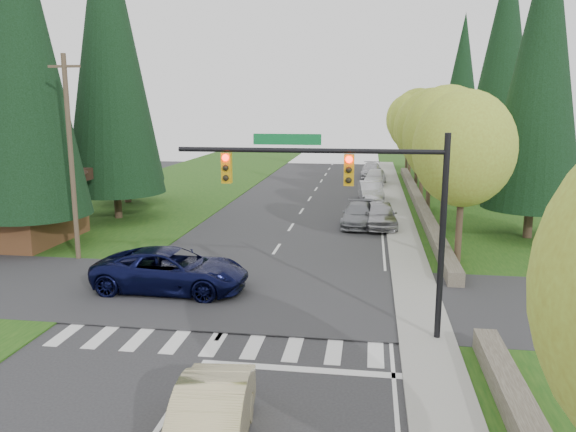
% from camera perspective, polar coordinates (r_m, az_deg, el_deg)
% --- Properties ---
extents(ground, '(120.00, 120.00, 0.00)m').
position_cam_1_polar(ground, '(16.15, -10.71, -17.21)').
color(ground, '#28282B').
rests_on(ground, ground).
extents(grass_east, '(14.00, 110.00, 0.06)m').
position_cam_1_polar(grass_east, '(35.18, 21.53, -2.03)').
color(grass_east, '#184512').
rests_on(grass_east, ground).
extents(grass_west, '(14.00, 110.00, 0.06)m').
position_cam_1_polar(grass_west, '(38.61, -19.40, -0.75)').
color(grass_west, '#184512').
rests_on(grass_west, ground).
extents(cross_street, '(120.00, 8.00, 0.10)m').
position_cam_1_polar(cross_street, '(23.21, -4.25, -8.00)').
color(cross_street, '#28282B').
rests_on(cross_street, ground).
extents(sidewalk_east, '(1.80, 80.00, 0.13)m').
position_cam_1_polar(sidewalk_east, '(36.23, 11.40, -1.03)').
color(sidewalk_east, gray).
rests_on(sidewalk_east, ground).
extents(curb_east, '(0.20, 80.00, 0.13)m').
position_cam_1_polar(curb_east, '(36.19, 10.05, -0.99)').
color(curb_east, gray).
rests_on(curb_east, ground).
extents(stone_wall_north, '(0.70, 40.00, 0.70)m').
position_cam_1_polar(stone_wall_north, '(44.14, 13.10, 1.47)').
color(stone_wall_north, '#4C4438').
rests_on(stone_wall_north, ground).
extents(traffic_signal, '(8.70, 0.37, 6.80)m').
position_cam_1_polar(traffic_signal, '(18.07, 6.71, 2.71)').
color(traffic_signal, black).
rests_on(traffic_signal, ground).
extents(brown_building, '(8.40, 8.40, 5.40)m').
position_cam_1_polar(brown_building, '(34.92, -26.43, 2.68)').
color(brown_building, '#4C2D19').
rests_on(brown_building, ground).
extents(utility_pole, '(1.60, 0.24, 10.00)m').
position_cam_1_polar(utility_pole, '(29.26, -21.18, 5.61)').
color(utility_pole, '#473828').
rests_on(utility_pole, ground).
extents(decid_tree_0, '(4.80, 4.80, 8.37)m').
position_cam_1_polar(decid_tree_0, '(27.78, 17.43, 6.53)').
color(decid_tree_0, '#38281C').
rests_on(decid_tree_0, ground).
extents(decid_tree_1, '(5.20, 5.20, 8.80)m').
position_cam_1_polar(decid_tree_1, '(34.70, 15.84, 7.80)').
color(decid_tree_1, '#38281C').
rests_on(decid_tree_1, ground).
extents(decid_tree_2, '(5.00, 5.00, 8.82)m').
position_cam_1_polar(decid_tree_2, '(41.62, 14.36, 8.57)').
color(decid_tree_2, '#38281C').
rests_on(decid_tree_2, ground).
extents(decid_tree_3, '(5.00, 5.00, 8.55)m').
position_cam_1_polar(decid_tree_3, '(48.60, 13.63, 8.63)').
color(decid_tree_3, '#38281C').
rests_on(decid_tree_3, ground).
extents(decid_tree_4, '(5.40, 5.40, 9.18)m').
position_cam_1_polar(decid_tree_4, '(55.57, 13.11, 9.36)').
color(decid_tree_4, '#38281C').
rests_on(decid_tree_4, ground).
extents(decid_tree_5, '(4.80, 4.80, 8.30)m').
position_cam_1_polar(decid_tree_5, '(62.55, 12.40, 9.09)').
color(decid_tree_5, '#38281C').
rests_on(decid_tree_5, ground).
extents(decid_tree_6, '(5.20, 5.20, 8.86)m').
position_cam_1_polar(decid_tree_6, '(69.52, 12.11, 9.57)').
color(decid_tree_6, '#38281C').
rests_on(decid_tree_6, ground).
extents(conifer_w_a, '(6.12, 6.12, 19.80)m').
position_cam_1_polar(conifer_w_a, '(32.83, -25.68, 15.71)').
color(conifer_w_a, '#38281C').
rests_on(conifer_w_a, ground).
extents(conifer_w_b, '(5.44, 5.44, 17.80)m').
position_cam_1_polar(conifer_w_b, '(37.73, -25.99, 13.43)').
color(conifer_w_b, '#38281C').
rests_on(conifer_w_b, ground).
extents(conifer_w_c, '(6.46, 6.46, 20.80)m').
position_cam_1_polar(conifer_w_c, '(39.35, -17.77, 16.08)').
color(conifer_w_c, '#38281C').
rests_on(conifer_w_c, ground).
extents(conifer_w_e, '(5.78, 5.78, 18.80)m').
position_cam_1_polar(conifer_w_e, '(45.54, -16.64, 14.16)').
color(conifer_w_e, '#38281C').
rests_on(conifer_w_e, ground).
extents(conifer_e_a, '(5.44, 5.44, 17.80)m').
position_cam_1_polar(conifer_e_a, '(34.66, 24.38, 13.85)').
color(conifer_e_a, '#38281C').
rests_on(conifer_e_a, ground).
extents(conifer_e_b, '(6.12, 6.12, 19.80)m').
position_cam_1_polar(conifer_e_b, '(48.54, 21.08, 14.27)').
color(conifer_e_b, '#38281C').
rests_on(conifer_e_b, ground).
extents(conifer_e_c, '(5.10, 5.10, 16.80)m').
position_cam_1_polar(conifer_e_c, '(62.06, 17.23, 12.31)').
color(conifer_e_c, '#38281C').
rests_on(conifer_e_c, ground).
extents(sedan_champagne, '(2.08, 4.76, 1.52)m').
position_cam_1_polar(sedan_champagne, '(13.26, -8.02, -20.17)').
color(sedan_champagne, beige).
rests_on(sedan_champagne, ground).
extents(suv_navy, '(6.43, 3.06, 1.77)m').
position_cam_1_polar(suv_navy, '(23.91, -11.74, -5.40)').
color(suv_navy, black).
rests_on(suv_navy, ground).
extents(parked_car_a, '(2.18, 4.91, 1.64)m').
position_cam_1_polar(parked_car_a, '(35.81, 9.38, 0.14)').
color(parked_car_a, '#A0A0A5').
rests_on(parked_car_a, ground).
extents(parked_car_b, '(2.17, 4.95, 1.42)m').
position_cam_1_polar(parked_car_b, '(36.14, 7.15, 0.12)').
color(parked_car_b, gray).
rests_on(parked_car_b, ground).
extents(parked_car_c, '(2.19, 5.00, 1.60)m').
position_cam_1_polar(parked_car_c, '(45.22, 8.40, 2.45)').
color(parked_car_c, '#B4B4B9').
rests_on(parked_car_c, ground).
extents(parked_car_d, '(2.35, 4.95, 1.64)m').
position_cam_1_polar(parked_car_d, '(54.31, 8.84, 3.93)').
color(parked_car_d, silver).
rests_on(parked_car_d, ground).
extents(parked_car_e, '(2.19, 5.18, 1.49)m').
position_cam_1_polar(parked_car_e, '(60.78, 8.47, 4.65)').
color(parked_car_e, '#B8B7BD').
rests_on(parked_car_e, ground).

